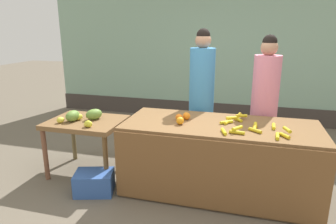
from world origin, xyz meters
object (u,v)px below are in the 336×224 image
Objects in this scene: vendor_woman_pink_shirt at (264,106)px; produce_crate at (94,183)px; vendor_woman_blue_shirt at (201,98)px; produce_sack at (160,139)px.

produce_crate is (-1.89, -1.13, -0.79)m from vendor_woman_pink_shirt.
produce_sack is at bearing 164.10° from vendor_woman_blue_shirt.
produce_sack is (0.40, 1.35, 0.10)m from produce_crate.
produce_crate is (-1.06, -1.16, -0.83)m from vendor_woman_blue_shirt.
vendor_woman_pink_shirt is at bearing -8.44° from produce_sack.
vendor_woman_pink_shirt reaches higher than produce_crate.
vendor_woman_blue_shirt is at bearing -15.90° from produce_sack.
produce_crate is 0.96× the size of produce_sack.
vendor_woman_pink_shirt is 2.34m from produce_crate.
vendor_woman_pink_shirt is at bearing 30.85° from produce_crate.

